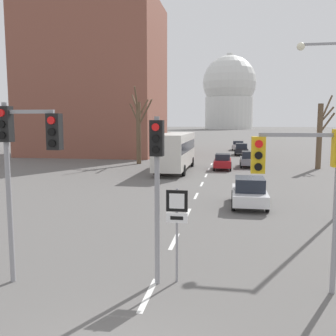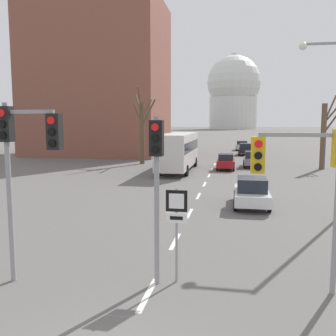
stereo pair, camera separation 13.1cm
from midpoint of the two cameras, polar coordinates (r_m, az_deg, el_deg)
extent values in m
cube|color=silver|center=(10.37, -2.73, -18.68)|extent=(0.16, 2.00, 0.01)
cube|color=silver|center=(14.48, 1.35, -11.09)|extent=(0.16, 2.00, 0.01)
cube|color=silver|center=(18.77, 3.50, -6.89)|extent=(0.16, 2.00, 0.01)
cube|color=silver|center=(23.14, 4.83, -4.26)|extent=(0.16, 2.00, 0.01)
cube|color=silver|center=(27.55, 5.73, -2.46)|extent=(0.16, 2.00, 0.01)
cube|color=silver|center=(31.99, 6.37, -1.16)|extent=(0.16, 2.00, 0.01)
cube|color=silver|center=(36.44, 6.86, -0.18)|extent=(0.16, 2.00, 0.01)
cube|color=silver|center=(40.91, 7.25, 0.59)|extent=(0.16, 2.00, 0.01)
cylinder|color=gray|center=(10.27, -1.36, -5.20)|extent=(0.14, 0.14, 4.65)
cube|color=black|center=(10.05, -1.39, 4.56)|extent=(0.36, 0.28, 0.96)
cylinder|color=red|center=(9.88, -1.59, 6.25)|extent=(0.20, 0.06, 0.20)
cylinder|color=black|center=(9.89, -1.59, 4.52)|extent=(0.20, 0.06, 0.20)
cylinder|color=black|center=(9.90, -1.58, 2.80)|extent=(0.20, 0.06, 0.20)
cube|color=gray|center=(10.16, 19.67, 4.77)|extent=(2.01, 0.10, 0.10)
cube|color=gold|center=(10.08, 13.90, 1.93)|extent=(0.36, 0.28, 0.96)
cylinder|color=red|center=(9.89, 14.01, 3.57)|extent=(0.20, 0.06, 0.20)
cylinder|color=black|center=(9.91, 13.96, 1.85)|extent=(0.20, 0.06, 0.20)
cylinder|color=black|center=(9.94, 13.91, 0.14)|extent=(0.20, 0.06, 0.20)
cylinder|color=gray|center=(11.28, -22.72, -3.69)|extent=(0.14, 0.14, 5.02)
cube|color=black|center=(11.10, -23.19, 6.17)|extent=(0.36, 0.28, 0.96)
cylinder|color=red|center=(10.96, -23.75, 7.69)|extent=(0.20, 0.06, 0.20)
cylinder|color=black|center=(10.96, -23.68, 6.14)|extent=(0.20, 0.06, 0.20)
cylinder|color=black|center=(10.97, -23.60, 4.59)|extent=(0.20, 0.06, 0.20)
cube|color=gray|center=(10.73, -20.07, 8.06)|extent=(1.42, 0.10, 0.10)
cube|color=black|center=(10.39, -16.55, 5.32)|extent=(0.36, 0.28, 0.96)
cylinder|color=red|center=(10.24, -17.04, 6.95)|extent=(0.20, 0.06, 0.20)
cylinder|color=black|center=(10.24, -16.98, 5.28)|extent=(0.20, 0.06, 0.20)
cylinder|color=black|center=(10.25, -16.93, 3.62)|extent=(0.20, 0.06, 0.20)
cylinder|color=gray|center=(10.62, 1.67, -10.27)|extent=(0.07, 0.07, 2.69)
cube|color=black|center=(10.35, 1.68, -5.04)|extent=(0.60, 0.03, 0.60)
cube|color=white|center=(10.33, 1.66, -5.06)|extent=(0.42, 0.01, 0.42)
cube|color=white|center=(10.46, 1.67, -7.62)|extent=(0.60, 0.03, 0.28)
cube|color=black|center=(10.44, 1.65, -7.64)|extent=(0.36, 0.01, 0.10)
cube|color=gray|center=(18.81, 22.95, 17.07)|extent=(1.81, 0.10, 0.10)
sphere|color=#F2EAC6|center=(18.63, 20.10, 17.04)|extent=(0.36, 0.36, 0.36)
cube|color=black|center=(53.00, 11.72, 2.64)|extent=(1.76, 4.21, 0.59)
cube|color=#1E232D|center=(52.75, 11.74, 3.32)|extent=(1.50, 2.02, 0.70)
cylinder|color=black|center=(54.31, 10.80, 2.45)|extent=(0.18, 0.71, 0.71)
cylinder|color=black|center=(54.35, 12.55, 2.41)|extent=(0.18, 0.71, 0.71)
cylinder|color=black|center=(51.71, 10.82, 2.23)|extent=(0.18, 0.71, 0.71)
cylinder|color=black|center=(51.76, 12.66, 2.19)|extent=(0.18, 0.71, 0.71)
cube|color=slate|center=(38.81, 12.82, 1.06)|extent=(1.69, 3.82, 0.62)
cube|color=#1E232D|center=(38.56, 12.86, 1.99)|extent=(1.44, 1.83, 0.68)
cylinder|color=black|center=(39.99, 11.60, 0.81)|extent=(0.18, 0.64, 0.64)
cylinder|color=black|center=(40.06, 13.87, 0.76)|extent=(0.18, 0.64, 0.64)
cylinder|color=black|center=(37.63, 11.67, 0.44)|extent=(0.18, 0.64, 0.64)
cylinder|color=black|center=(37.71, 14.09, 0.38)|extent=(0.18, 0.64, 0.64)
cube|color=maroon|center=(36.31, 8.91, 0.77)|extent=(1.60, 3.81, 0.64)
cube|color=#1E232D|center=(36.06, 8.92, 1.70)|extent=(1.36, 1.83, 0.57)
cylinder|color=black|center=(37.54, 7.80, 0.50)|extent=(0.18, 0.64, 0.64)
cylinder|color=black|center=(37.51, 10.09, 0.45)|extent=(0.18, 0.64, 0.64)
cylinder|color=black|center=(35.19, 7.63, 0.08)|extent=(0.18, 0.64, 0.64)
cylinder|color=black|center=(35.16, 10.08, 0.02)|extent=(0.18, 0.64, 0.64)
cube|color=#B7B7BC|center=(62.26, 11.25, 3.29)|extent=(1.89, 4.06, 0.66)
cube|color=#1E232D|center=(62.02, 11.26, 3.82)|extent=(1.60, 1.95, 0.53)
cylinder|color=black|center=(63.53, 10.42, 3.08)|extent=(0.18, 0.68, 0.68)
cylinder|color=black|center=(63.56, 12.03, 3.04)|extent=(0.18, 0.68, 0.68)
cylinder|color=black|center=(61.02, 10.42, 2.92)|extent=(0.18, 0.68, 0.68)
cylinder|color=black|center=(61.05, 12.10, 2.89)|extent=(0.18, 0.68, 0.68)
cube|color=silver|center=(20.68, 12.77, -4.07)|extent=(1.79, 4.08, 0.58)
cube|color=#1E232D|center=(20.37, 12.84, -2.43)|extent=(1.52, 1.96, 0.69)
cylinder|color=black|center=(21.96, 10.40, -4.15)|extent=(0.18, 0.62, 0.62)
cylinder|color=black|center=(22.03, 14.81, -4.23)|extent=(0.18, 0.62, 0.62)
cylinder|color=black|center=(19.48, 10.41, -5.56)|extent=(0.18, 0.62, 0.62)
cylinder|color=black|center=(19.56, 15.39, -5.65)|extent=(0.18, 0.62, 0.62)
cube|color=beige|center=(34.70, 1.71, 2.79)|extent=(2.50, 10.80, 3.00)
cube|color=black|center=(34.68, 1.71, 3.41)|extent=(2.52, 10.26, 0.90)
cylinder|color=black|center=(38.74, 0.78, 1.00)|extent=(0.26, 0.96, 0.96)
cylinder|color=black|center=(38.42, 4.31, 0.93)|extent=(0.26, 0.96, 0.96)
cylinder|color=black|center=(31.88, -1.30, -0.28)|extent=(0.26, 0.96, 0.96)
cylinder|color=black|center=(31.49, 2.98, -0.38)|extent=(0.26, 0.96, 0.96)
cylinder|color=brown|center=(40.89, -3.89, 5.31)|extent=(0.51, 0.51, 6.68)
cylinder|color=brown|center=(40.14, -2.87, 8.45)|extent=(1.89, 1.34, 2.83)
cylinder|color=brown|center=(41.14, -4.54, 8.29)|extent=(1.15, 0.47, 2.19)
cylinder|color=brown|center=(40.28, -4.21, 10.26)|extent=(0.22, 1.53, 2.85)
cylinder|color=brown|center=(42.02, -4.51, 10.06)|extent=(1.25, 2.13, 1.73)
cylinder|color=brown|center=(41.16, -3.18, 9.03)|extent=(1.05, 0.94, 2.05)
cylinder|color=brown|center=(39.06, 22.67, 4.44)|extent=(0.51, 0.51, 6.30)
cylinder|color=brown|center=(40.03, 23.63, 8.41)|extent=(1.50, 1.87, 2.59)
cylinder|color=brown|center=(39.32, 23.67, 6.27)|extent=(1.49, 0.48, 2.05)
cylinder|color=brown|center=(39.37, 23.66, 7.41)|extent=(1.41, 0.60, 1.65)
cylinder|color=silver|center=(264.43, 9.93, 8.22)|extent=(32.65, 32.65, 21.77)
sphere|color=silver|center=(265.76, 10.02, 12.72)|extent=(36.28, 36.28, 36.28)
cylinder|color=silver|center=(267.93, 10.10, 16.19)|extent=(4.35, 4.35, 6.35)
cube|color=brown|center=(54.62, -10.39, 13.09)|extent=(18.00, 14.00, 20.89)
camera|label=1|loc=(0.07, -89.66, 0.04)|focal=40.00mm
camera|label=2|loc=(0.07, 90.34, -0.04)|focal=40.00mm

